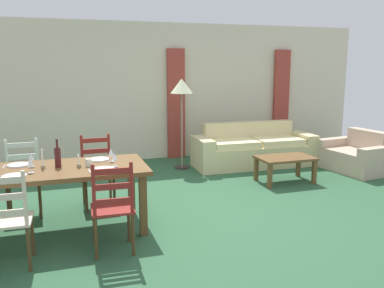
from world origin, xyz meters
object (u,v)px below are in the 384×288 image
at_px(dining_chair_near_right, 113,208).
at_px(wine_bottle, 58,157).
at_px(dining_chair_near_left, 7,220).
at_px(coffee_cup_primary, 88,163).
at_px(wine_glass_near_left, 30,163).
at_px(dining_chair_far_right, 97,171).
at_px(standing_lamp, 182,92).
at_px(dining_chair_far_left, 23,178).
at_px(dining_table, 61,175).
at_px(wine_glass_far_right, 111,153).
at_px(wine_glass_far_left, 31,157).
at_px(couch, 253,150).
at_px(armchair_upholstered, 357,157).
at_px(coffee_table, 285,161).
at_px(wine_glass_near_right, 115,157).

xyz_separation_m(dining_chair_near_right, wine_bottle, (-0.50, 0.77, 0.39)).
relative_size(dining_chair_near_left, coffee_cup_primary, 10.67).
height_order(wine_glass_near_left, coffee_cup_primary, wine_glass_near_left).
xyz_separation_m(dining_chair_far_right, wine_glass_near_left, (-0.76, -0.92, 0.38)).
distance_m(dining_chair_near_left, standing_lamp, 4.20).
distance_m(dining_chair_near_left, dining_chair_far_left, 1.47).
bearing_deg(dining_chair_far_right, dining_table, -120.92).
height_order(dining_table, standing_lamp, standing_lamp).
bearing_deg(wine_glass_far_right, wine_glass_far_left, 178.55).
distance_m(dining_table, couch, 4.14).
xyz_separation_m(wine_bottle, armchair_upholstered, (5.12, 1.20, -0.62)).
relative_size(dining_chair_far_right, coffee_table, 1.07).
distance_m(dining_chair_far_left, couch, 4.21).
xyz_separation_m(dining_chair_far_left, wine_glass_far_left, (0.15, -0.58, 0.38)).
height_order(dining_table, couch, couch).
bearing_deg(wine_glass_far_left, wine_glass_far_right, -1.45).
bearing_deg(coffee_table, dining_chair_far_left, -176.10).
bearing_deg(armchair_upholstered, dining_chair_far_left, -174.60).
distance_m(dining_chair_far_left, coffee_cup_primary, 1.12).
xyz_separation_m(wine_glass_near_right, wine_glass_far_right, (-0.01, 0.26, 0.00)).
relative_size(dining_table, wine_glass_far_left, 11.80).
bearing_deg(dining_table, dining_chair_far_right, 59.08).
bearing_deg(wine_glass_far_left, armchair_upholstered, 11.53).
bearing_deg(wine_glass_near_right, standing_lamp, 58.48).
relative_size(wine_bottle, wine_glass_far_right, 1.96).
xyz_separation_m(dining_chair_far_left, coffee_table, (3.91, 0.27, -0.12)).
distance_m(wine_glass_near_left, couch, 4.49).
relative_size(dining_chair_near_left, couch, 0.42).
distance_m(wine_glass_near_right, standing_lamp, 3.01).
height_order(dining_chair_far_right, wine_glass_far_right, dining_chair_far_right).
bearing_deg(dining_chair_far_left, standing_lamp, 32.79).
relative_size(dining_table, coffee_cup_primary, 21.11).
distance_m(wine_glass_near_right, coffee_table, 3.13).
bearing_deg(dining_chair_near_left, dining_chair_near_right, 1.68).
bearing_deg(wine_glass_near_left, dining_chair_far_right, 50.17).
height_order(dining_table, coffee_cup_primary, coffee_cup_primary).
distance_m(wine_bottle, coffee_cup_primary, 0.34).
height_order(dining_table, dining_chair_near_left, dining_chair_near_left).
height_order(wine_glass_near_right, couch, wine_glass_near_right).
height_order(wine_glass_far_right, standing_lamp, standing_lamp).
distance_m(dining_chair_near_left, armchair_upholstered, 5.94).
relative_size(dining_table, wine_glass_near_left, 11.80).
distance_m(dining_chair_far_left, armchair_upholstered, 5.58).
relative_size(wine_bottle, couch, 0.14).
distance_m(wine_bottle, wine_glass_near_right, 0.63).
distance_m(dining_chair_far_right, wine_glass_far_left, 1.07).
height_order(wine_bottle, wine_glass_far_left, wine_bottle).
bearing_deg(armchair_upholstered, coffee_table, -171.05).
bearing_deg(couch, coffee_cup_primary, -144.82).
relative_size(dining_table, wine_bottle, 6.01).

